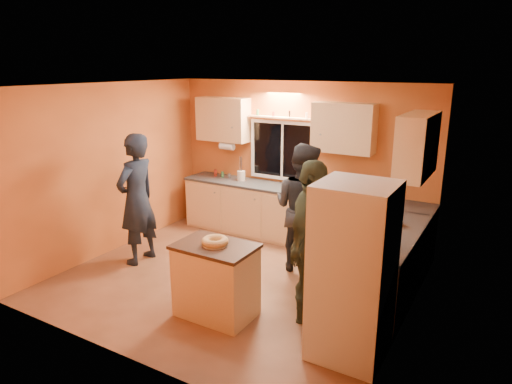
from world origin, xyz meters
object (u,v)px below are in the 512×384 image
Objects in this scene: person_center at (302,208)px; person_right at (310,243)px; person_left at (137,199)px; island at (216,280)px; refrigerator at (353,272)px.

person_right is (0.64, -1.19, 0.02)m from person_center.
person_center is 1.35m from person_right.
person_left is at bearing 78.33° from person_right.
person_left reaches higher than island.
refrigerator is at bearing -129.77° from person_right.
island is 0.47× the size of person_left.
refrigerator is 1.97× the size of island.
refrigerator reaches higher than island.
person_right is (0.97, 0.46, 0.49)m from island.
person_left is at bearing 169.83° from refrigerator.
island is at bearing -177.63° from refrigerator.
person_left is at bearing 160.06° from island.
person_left is 2.39m from person_center.
refrigerator is 0.74m from person_right.
person_center reaches higher than island.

